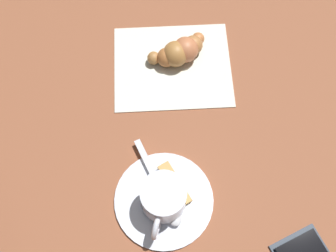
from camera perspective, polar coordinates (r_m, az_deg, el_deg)
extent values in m
plane|color=brown|center=(0.62, -0.38, -0.01)|extent=(1.80, 1.80, 0.00)
cylinder|color=silver|center=(0.58, -0.72, -10.12)|extent=(0.14, 0.14, 0.01)
cylinder|color=silver|center=(0.55, -0.50, -9.81)|extent=(0.06, 0.06, 0.05)
cylinder|color=#3E210E|center=(0.54, -0.51, -9.51)|extent=(0.05, 0.05, 0.00)
torus|color=silver|center=(0.54, -1.52, -13.48)|extent=(0.04, 0.02, 0.04)
cube|color=silver|center=(0.59, -2.16, -6.45)|extent=(0.10, 0.06, 0.00)
ellipsoid|color=silver|center=(0.57, 0.77, -12.32)|extent=(0.03, 0.03, 0.01)
cube|color=tan|center=(0.58, 0.91, -7.95)|extent=(0.07, 0.05, 0.01)
cube|color=silver|center=(0.67, 0.62, 8.26)|extent=(0.17, 0.20, 0.00)
ellipsoid|color=#B07942|center=(0.66, -2.00, 9.35)|extent=(0.02, 0.02, 0.02)
ellipsoid|color=#B46D38|center=(0.66, -0.48, 9.44)|extent=(0.03, 0.03, 0.03)
ellipsoid|color=#B57C3F|center=(0.65, 1.05, 9.89)|extent=(0.05, 0.05, 0.04)
ellipsoid|color=#C8754A|center=(0.66, 2.43, 10.47)|extent=(0.06, 0.06, 0.04)
ellipsoid|color=#B97A45|center=(0.67, 3.49, 11.09)|extent=(0.04, 0.04, 0.03)
ellipsoid|color=#C97944|center=(0.68, 4.16, 11.90)|extent=(0.03, 0.03, 0.02)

